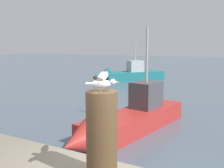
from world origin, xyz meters
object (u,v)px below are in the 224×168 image
object	(u,v)px
boat_teal	(124,75)
boat_red	(126,121)
mooring_post	(102,136)
seagull	(102,81)

from	to	relation	value
boat_teal	boat_red	size ratio (longest dim) A/B	0.99
mooring_post	seagull	world-z (taller)	seagull
mooring_post	boat_teal	distance (m)	18.06
mooring_post	boat_red	size ratio (longest dim) A/B	0.19
seagull	boat_teal	size ratio (longest dim) A/B	0.11
mooring_post	boat_red	bearing A→B (deg)	112.83
boat_red	mooring_post	bearing A→B (deg)	-67.17
seagull	boat_teal	bearing A→B (deg)	115.80
mooring_post	seagull	bearing A→B (deg)	21.15
mooring_post	boat_red	distance (m)	5.53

